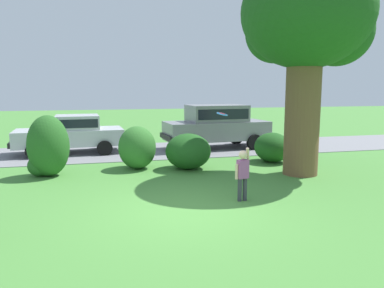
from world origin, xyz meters
name	(u,v)px	position (x,y,z in m)	size (l,w,h in m)	color
ground_plane	(186,210)	(0.00, 0.00, 0.00)	(80.00, 80.00, 0.00)	#478438
driveway_strip	(143,151)	(0.00, 8.00, 0.01)	(28.00, 4.40, 0.02)	slate
oak_tree_large	(308,23)	(4.33, 2.63, 4.55)	(4.04, 3.85, 6.48)	brown
shrub_near_tree	(47,148)	(-3.31, 4.17, 0.86)	(1.25, 1.20, 1.85)	#286023
shrub_centre_left	(137,147)	(-0.58, 4.59, 0.71)	(1.24, 1.29, 1.41)	#33702B
shrub_centre	(188,151)	(1.04, 4.13, 0.59)	(1.49, 1.48, 1.18)	#1E511C
shrub_centre_right	(272,147)	(4.27, 4.56, 0.53)	(1.26, 1.48, 1.06)	#1E511C
parked_sedan	(72,133)	(-2.84, 8.20, 0.85)	(4.49, 2.27, 1.56)	silver
parked_suv	(216,124)	(3.25, 7.97, 1.08)	(4.82, 2.35, 1.92)	gray
child_thrower	(243,171)	(1.45, 0.36, 0.72)	(0.43, 0.30, 1.29)	#383842
frisbee	(222,114)	(1.19, 1.13, 2.01)	(0.29, 0.28, 0.12)	#337FDB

